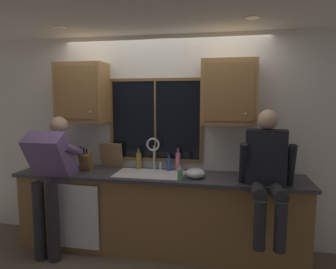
# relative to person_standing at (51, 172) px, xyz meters

# --- Properties ---
(back_wall) EXTENTS (5.69, 0.12, 2.55)m
(back_wall) POSITION_rel_person_standing_xyz_m (1.16, 0.69, 0.31)
(back_wall) COLOR silver
(back_wall) RESTS_ON floor
(ceiling_downlight_left) EXTENTS (0.14, 0.14, 0.01)m
(ceiling_downlight_left) POSITION_rel_person_standing_xyz_m (0.17, 0.03, 1.58)
(ceiling_downlight_left) COLOR #FFEAB2
(ceiling_downlight_right) EXTENTS (0.14, 0.14, 0.01)m
(ceiling_downlight_right) POSITION_rel_person_standing_xyz_m (2.15, 0.03, 1.58)
(ceiling_downlight_right) COLOR #FFEAB2
(window_glass) EXTENTS (1.10, 0.02, 0.95)m
(window_glass) POSITION_rel_person_standing_xyz_m (1.06, 0.62, 0.56)
(window_glass) COLOR black
(window_frame_top) EXTENTS (1.17, 0.02, 0.04)m
(window_frame_top) POSITION_rel_person_standing_xyz_m (1.06, 0.61, 1.05)
(window_frame_top) COLOR brown
(window_frame_bottom) EXTENTS (1.17, 0.02, 0.04)m
(window_frame_bottom) POSITION_rel_person_standing_xyz_m (1.06, 0.61, 0.06)
(window_frame_bottom) COLOR brown
(window_frame_left) EXTENTS (0.03, 0.02, 0.95)m
(window_frame_left) POSITION_rel_person_standing_xyz_m (0.50, 0.61, 0.56)
(window_frame_left) COLOR brown
(window_frame_right) EXTENTS (0.04, 0.02, 0.95)m
(window_frame_right) POSITION_rel_person_standing_xyz_m (1.63, 0.61, 0.56)
(window_frame_right) COLOR brown
(window_mullion_center) EXTENTS (0.02, 0.02, 0.95)m
(window_mullion_center) POSITION_rel_person_standing_xyz_m (1.06, 0.61, 0.56)
(window_mullion_center) COLOR brown
(lower_cabinet_run) EXTENTS (3.29, 0.58, 0.88)m
(lower_cabinet_run) POSITION_rel_person_standing_xyz_m (1.16, 0.34, -0.53)
(lower_cabinet_run) COLOR olive
(lower_cabinet_run) RESTS_ON floor
(countertop) EXTENTS (3.35, 0.62, 0.04)m
(countertop) POSITION_rel_person_standing_xyz_m (1.16, 0.32, -0.07)
(countertop) COLOR #38383D
(countertop) RESTS_ON lower_cabinet_run
(dishwasher_front) EXTENTS (0.60, 0.02, 0.74)m
(dishwasher_front) POSITION_rel_person_standing_xyz_m (0.25, 0.02, -0.51)
(dishwasher_front) COLOR white
(upper_cabinet_left) EXTENTS (0.60, 0.36, 0.72)m
(upper_cabinet_left) POSITION_rel_person_standing_xyz_m (0.18, 0.46, 0.89)
(upper_cabinet_left) COLOR #9E703D
(upper_cabinet_right) EXTENTS (0.60, 0.36, 0.72)m
(upper_cabinet_right) POSITION_rel_person_standing_xyz_m (1.94, 0.46, 0.89)
(upper_cabinet_right) COLOR #9E703D
(sink) EXTENTS (0.80, 0.46, 0.21)m
(sink) POSITION_rel_person_standing_xyz_m (1.06, 0.33, -0.15)
(sink) COLOR silver
(sink) RESTS_ON lower_cabinet_run
(faucet) EXTENTS (0.18, 0.09, 0.40)m
(faucet) POSITION_rel_person_standing_xyz_m (1.07, 0.51, 0.21)
(faucet) COLOR silver
(faucet) RESTS_ON countertop
(person_standing) EXTENTS (0.53, 0.68, 1.58)m
(person_standing) POSITION_rel_person_standing_xyz_m (0.00, 0.00, 0.00)
(person_standing) COLOR #262628
(person_standing) RESTS_ON floor
(person_sitting_on_counter) EXTENTS (0.54, 0.62, 1.26)m
(person_sitting_on_counter) POSITION_rel_person_standing_xyz_m (2.33, 0.06, 0.14)
(person_sitting_on_counter) COLOR #262628
(person_sitting_on_counter) RESTS_ON countertop
(knife_block) EXTENTS (0.12, 0.18, 0.32)m
(knife_block) POSITION_rel_person_standing_xyz_m (0.26, 0.34, 0.06)
(knife_block) COLOR brown
(knife_block) RESTS_ON countertop
(cutting_board) EXTENTS (0.29, 0.09, 0.32)m
(cutting_board) POSITION_rel_person_standing_xyz_m (0.51, 0.54, 0.11)
(cutting_board) COLOR #997047
(cutting_board) RESTS_ON countertop
(mixing_bowl) EXTENTS (0.22, 0.22, 0.11)m
(mixing_bowl) POSITION_rel_person_standing_xyz_m (1.60, 0.25, 0.00)
(mixing_bowl) COLOR silver
(mixing_bowl) RESTS_ON countertop
(soap_dispenser) EXTENTS (0.06, 0.07, 0.16)m
(soap_dispenser) POSITION_rel_person_standing_xyz_m (1.45, 0.11, 0.01)
(soap_dispenser) COLOR #59A566
(soap_dispenser) RESTS_ON countertop
(bottle_green_glass) EXTENTS (0.06, 0.06, 0.29)m
(bottle_green_glass) POSITION_rel_person_standing_xyz_m (1.36, 0.53, 0.07)
(bottle_green_glass) COLOR pink
(bottle_green_glass) RESTS_ON countertop
(bottle_tall_clear) EXTENTS (0.07, 0.07, 0.26)m
(bottle_tall_clear) POSITION_rel_person_standing_xyz_m (0.87, 0.54, 0.06)
(bottle_tall_clear) COLOR olive
(bottle_tall_clear) RESTS_ON countertop
(bottle_amber_small) EXTENTS (0.06, 0.06, 0.20)m
(bottle_amber_small) POSITION_rel_person_standing_xyz_m (1.25, 0.52, 0.03)
(bottle_amber_small) COLOR #334C8C
(bottle_amber_small) RESTS_ON countertop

